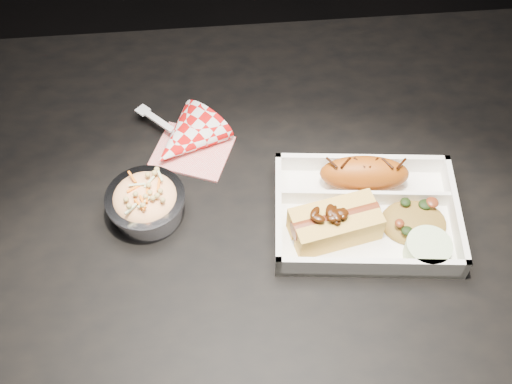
% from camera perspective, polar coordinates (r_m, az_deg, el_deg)
% --- Properties ---
extents(dining_table, '(1.20, 0.80, 0.75)m').
position_cam_1_polar(dining_table, '(0.99, 1.08, -4.29)').
color(dining_table, black).
rests_on(dining_table, ground).
extents(food_tray, '(0.27, 0.21, 0.04)m').
position_cam_1_polar(food_tray, '(0.90, 9.68, -2.08)').
color(food_tray, white).
rests_on(food_tray, dining_table).
extents(fried_pastry, '(0.13, 0.06, 0.05)m').
position_cam_1_polar(fried_pastry, '(0.92, 9.60, 1.61)').
color(fried_pastry, '#AA4E11').
rests_on(fried_pastry, food_tray).
extents(hotdog, '(0.13, 0.08, 0.06)m').
position_cam_1_polar(hotdog, '(0.86, 7.08, -2.67)').
color(hotdog, '#E2B14D').
rests_on(hotdog, food_tray).
extents(fried_rice_mound, '(0.10, 0.08, 0.03)m').
position_cam_1_polar(fried_rice_mound, '(0.90, 13.96, -2.26)').
color(fried_rice_mound, olive).
rests_on(fried_rice_mound, food_tray).
extents(cupcake_liner, '(0.06, 0.06, 0.03)m').
position_cam_1_polar(cupcake_liner, '(0.87, 15.00, -5.02)').
color(cupcake_liner, beige).
rests_on(cupcake_liner, food_tray).
extents(foil_coleslaw_cup, '(0.11, 0.11, 0.07)m').
position_cam_1_polar(foil_coleslaw_cup, '(0.89, -9.78, -0.80)').
color(foil_coleslaw_cup, silver).
rests_on(foil_coleslaw_cup, dining_table).
extents(napkin_fork, '(0.15, 0.15, 0.10)m').
position_cam_1_polar(napkin_fork, '(0.97, -6.34, 4.58)').
color(napkin_fork, red).
rests_on(napkin_fork, dining_table).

